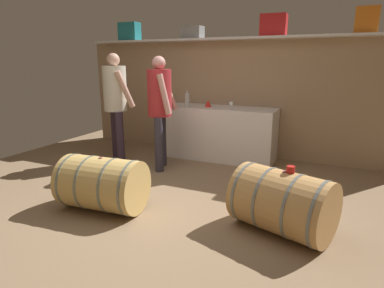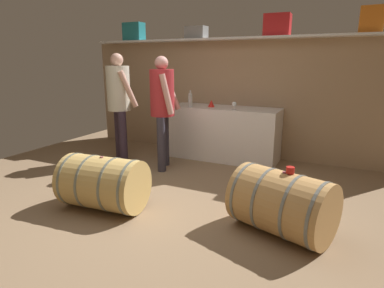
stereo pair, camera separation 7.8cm
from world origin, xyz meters
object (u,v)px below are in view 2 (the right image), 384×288
Objects in this scene: wine_barrel_far at (103,183)px; wine_glass at (234,104)px; winemaker_pouring at (119,97)px; toolcase_grey at (196,33)px; toolcase_orange at (372,20)px; work_cabinet at (223,133)px; visitor_tasting at (163,101)px; wine_barrel_near at (282,203)px; red_funnel at (211,103)px; tasting_cup at (290,170)px; wine_bottle_clear at (190,99)px; toolcase_teal at (134,32)px; toolcase_red at (277,25)px.

wine_glass is at bearing 66.17° from wine_barrel_far.
wine_barrel_far is at bearing -18.97° from winemaker_pouring.
toolcase_grey is 1.03× the size of toolcase_orange.
toolcase_grey is 1.74m from work_cabinet.
winemaker_pouring is 1.03× the size of visitor_tasting.
red_funnel is at bearing 146.07° from wine_barrel_near.
wine_barrel_far is 1.95m from winemaker_pouring.
tasting_cup is at bearing 16.19° from winemaker_pouring.
wine_barrel_near is 3.15m from winemaker_pouring.
toolcase_grey is 2.58m from toolcase_orange.
work_cabinet is 2.42m from wine_barrel_far.
visitor_tasting is (-0.62, -0.87, 0.59)m from work_cabinet.
red_funnel is 2.60m from tasting_cup.
work_cabinet is at bearing 11.92° from red_funnel.
toolcase_orange is 1.26× the size of wine_bottle_clear.
wine_bottle_clear is 0.16× the size of visitor_tasting.
wine_glass is 1.81m from winemaker_pouring.
wine_bottle_clear is (1.36, -0.44, -1.13)m from toolcase_teal.
toolcase_grey is at bearing 177.83° from toolcase_red.
wine_barrel_near is at bearing -35.85° from toolcase_teal.
winemaker_pouring reaches higher than wine_barrel_near.
toolcase_orange is 2.76× the size of wine_glass.
wine_glass is at bearing 121.66° from tasting_cup.
toolcase_teal reaches higher than red_funnel.
visitor_tasting is at bearing -41.98° from toolcase_teal.
wine_barrel_near is 0.34m from tasting_cup.
wine_barrel_near reaches higher than wine_barrel_far.
visitor_tasting reaches higher than tasting_cup.
wine_barrel_near is 0.60× the size of winemaker_pouring.
wine_barrel_far is (-1.25, -2.60, -1.82)m from toolcase_red.
wine_barrel_far is (0.09, -2.60, -1.76)m from toolcase_grey.
visitor_tasting is at bearing 149.45° from tasting_cup.
wine_barrel_far is at bearing -109.00° from wine_glass.
toolcase_orange reaches higher than red_funnel.
toolcase_red reaches higher than visitor_tasting.
toolcase_teal reaches higher than toolcase_grey.
toolcase_grey is 2.83× the size of wine_glass.
toolcase_grey is 4.68× the size of tasting_cup.
toolcase_teal is at bearing 177.83° from toolcase_red.
toolcase_teal is 0.36× the size of wine_barrel_near.
toolcase_teal is 1.56m from winemaker_pouring.
wine_bottle_clear is 2.72m from wine_barrel_near.
red_funnel reaches higher than wine_barrel_far.
wine_bottle_clear is at bearing 73.39° from winemaker_pouring.
visitor_tasting is (1.24, -1.11, -1.09)m from toolcase_teal.
wine_glass is at bearing 60.71° from winemaker_pouring.
wine_barrel_near is at bearing -52.56° from red_funnel.
toolcase_red is 2.99m from wine_barrel_near.
tasting_cup is at bearing -45.33° from toolcase_grey.
toolcase_red is (2.60, 0.00, -0.00)m from toolcase_teal.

